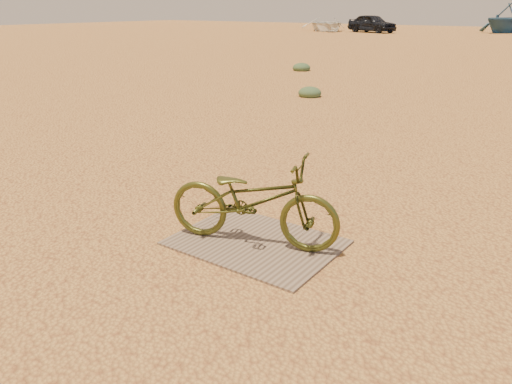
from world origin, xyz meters
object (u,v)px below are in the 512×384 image
Objects in this scene: car at (372,23)px; boat_near_left at (326,24)px; plywood_board at (256,242)px; boat_far_left at (505,18)px; bicycle at (253,200)px.

boat_near_left is at bearing 107.24° from car.
car is at bearing 111.46° from plywood_board.
boat_near_left is at bearing -134.64° from boat_far_left.
bicycle is at bearing -140.26° from car.
plywood_board is 44.74m from boat_near_left.
car is 4.53m from boat_near_left.
boat_near_left reaches higher than bicycle.
boat_far_left is at bearing -14.48° from boat_near_left.
boat_far_left is (-6.01, 45.57, 0.76)m from bicycle.
plywood_board is at bearing -140.23° from car.
plywood_board is at bearing -58.73° from boat_far_left.
bicycle is (-0.01, -0.03, 0.45)m from plywood_board.
plywood_board is at bearing -99.28° from boat_near_left.
bicycle reaches higher than plywood_board.
boat_far_left reaches higher than plywood_board.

